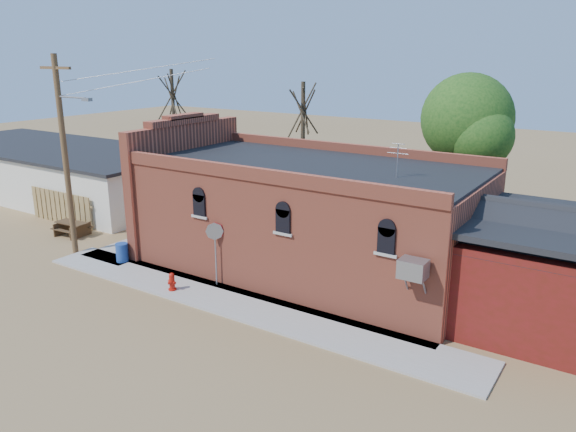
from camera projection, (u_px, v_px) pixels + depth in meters
The scene contains 15 objects.
ground at pixel (188, 303), 21.04m from camera, with size 120.00×120.00×0.00m, color olive.
sidewalk_south at pixel (234, 302), 20.96m from camera, with size 19.00×2.20×0.08m, color #9E9991.
sidewalk_west at pixel (178, 232), 29.16m from camera, with size 2.60×10.00×0.08m, color #9E9991.
brick_bar at pixel (302, 215), 23.94m from camera, with size 16.40×7.97×6.30m.
red_shed at pixel (553, 262), 18.78m from camera, with size 5.40×6.40×4.30m.
storage_building at pixel (57, 170), 37.01m from camera, with size 20.40×8.40×3.17m.
wood_fence at pixel (61, 208), 30.57m from camera, with size 5.20×0.10×1.80m, color olive, non-canonical shape.
utility_pole at pixel (65, 152), 24.95m from camera, with size 3.12×0.26×9.00m.
tree_bare_near at pixel (303, 110), 31.40m from camera, with size 2.80×2.80×7.65m.
tree_bare_far at pixel (172, 94), 37.88m from camera, with size 2.80×2.80×8.16m.
tree_leafy at pixel (467, 119), 27.08m from camera, with size 4.40×4.40×8.15m.
fire_hydrant at pixel (172, 281), 21.88m from camera, with size 0.42×0.42×0.71m.
stop_sign at pixel (215, 237), 21.96m from camera, with size 0.58×0.49×2.59m.
trash_barrel at pixel (122, 252), 24.89m from camera, with size 0.54×0.54×0.83m, color navy.
picnic_table at pixel (72, 227), 28.69m from camera, with size 1.79×1.41×0.71m.
Camera 1 is at (13.71, -14.09, 8.99)m, focal length 35.00 mm.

